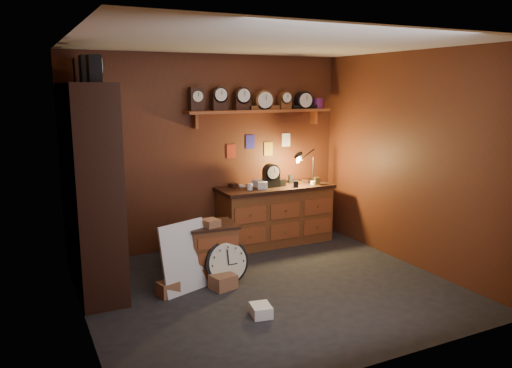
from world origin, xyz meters
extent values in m
plane|color=black|center=(0.00, 0.00, 0.00)|extent=(4.00, 4.00, 0.00)
cube|color=#552714|center=(0.00, 1.80, 1.35)|extent=(4.00, 0.02, 2.70)
cube|color=#552714|center=(0.00, -1.80, 1.35)|extent=(4.00, 0.02, 2.70)
cube|color=#552714|center=(-2.00, 0.00, 1.35)|extent=(0.02, 3.60, 2.70)
cube|color=#552714|center=(2.00, 0.00, 1.35)|extent=(0.02, 3.60, 2.70)
cube|color=beige|center=(0.00, 0.00, 2.70)|extent=(4.00, 3.60, 0.02)
cube|color=brown|center=(0.70, 1.65, 1.92)|extent=(2.20, 0.30, 0.04)
cube|color=brown|center=(-0.25, 1.72, 1.80)|extent=(0.04, 0.16, 0.20)
cube|color=brown|center=(1.65, 1.72, 1.80)|extent=(0.04, 0.16, 0.20)
cylinder|color=#B21419|center=(1.68, 1.65, 2.02)|extent=(0.16, 0.16, 0.15)
cube|color=maroon|center=(0.15, 1.79, 1.35)|extent=(0.14, 0.01, 0.20)
cube|color=navy|center=(0.45, 1.79, 1.47)|extent=(0.14, 0.01, 0.20)
cube|color=#B58716|center=(0.75, 1.79, 1.35)|extent=(0.14, 0.01, 0.20)
cube|color=silver|center=(1.05, 1.79, 1.47)|extent=(0.14, 0.01, 0.20)
cube|color=black|center=(-1.98, 0.98, 1.15)|extent=(0.03, 1.60, 2.30)
cube|color=black|center=(-1.75, 0.20, 1.15)|extent=(0.45, 0.03, 2.30)
cube|color=black|center=(-1.75, 1.76, 1.15)|extent=(0.45, 0.03, 2.30)
cube|color=black|center=(-1.75, 0.98, 0.05)|extent=(0.43, 1.54, 0.03)
cube|color=black|center=(-1.75, 0.98, 0.55)|extent=(0.43, 1.54, 0.03)
cube|color=black|center=(-1.75, 0.98, 1.00)|extent=(0.43, 1.54, 0.03)
cube|color=black|center=(-1.75, 0.98, 1.45)|extent=(0.43, 1.54, 0.03)
cube|color=black|center=(-1.75, 0.98, 1.90)|extent=(0.43, 1.54, 0.03)
cube|color=black|center=(-1.75, 0.98, 2.28)|extent=(0.43, 1.54, 0.03)
cube|color=brown|center=(0.86, 1.48, 0.40)|extent=(1.63, 0.60, 0.80)
cube|color=black|center=(0.86, 1.48, 0.82)|extent=(1.69, 0.66, 0.05)
cube|color=brown|center=(0.86, 1.18, 0.40)|extent=(1.55, 0.02, 0.52)
cylinder|color=black|center=(1.47, 1.43, 0.86)|extent=(0.12, 0.12, 0.02)
cylinder|color=black|center=(1.47, 1.43, 1.05)|extent=(0.02, 0.02, 0.38)
cylinder|color=black|center=(1.35, 1.40, 1.29)|extent=(0.27, 0.09, 0.14)
cone|color=black|center=(1.21, 1.37, 1.25)|extent=(0.18, 0.14, 0.18)
cube|color=brown|center=(-0.47, 0.61, 0.32)|extent=(0.58, 0.50, 0.63)
cube|color=black|center=(-0.47, 0.61, 0.65)|extent=(0.62, 0.54, 0.03)
cube|color=brown|center=(-0.47, 0.37, 0.32)|extent=(0.48, 0.06, 0.54)
cylinder|color=black|center=(-0.38, 0.35, 0.26)|extent=(0.52, 0.17, 0.52)
cylinder|color=beige|center=(-0.38, 0.31, 0.26)|extent=(0.46, 0.10, 0.45)
cube|color=black|center=(-0.38, 0.31, 0.33)|extent=(0.01, 0.04, 0.17)
cube|color=black|center=(-0.32, 0.31, 0.24)|extent=(0.12, 0.01, 0.01)
cube|color=silver|center=(-0.88, 0.36, 0.00)|extent=(0.63, 0.36, 0.80)
cube|color=silver|center=(-0.53, 1.06, 0.27)|extent=(0.66, 0.66, 0.53)
cube|color=black|center=(-0.53, 0.79, 0.27)|extent=(0.41, 0.18, 0.43)
cube|color=#91603F|center=(-0.48, 0.22, 0.08)|extent=(0.31, 0.28, 0.16)
cube|color=white|center=(-0.41, -0.59, 0.06)|extent=(0.23, 0.26, 0.12)
cube|color=#91603F|center=(-1.10, 0.30, 0.08)|extent=(0.25, 0.23, 0.16)
camera|label=1|loc=(-2.51, -4.74, 2.26)|focal=35.00mm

